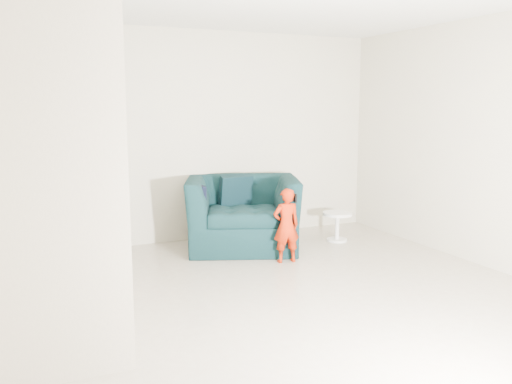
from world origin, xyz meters
The scene contains 9 objects.
floor centered at (0.00, 0.00, 0.00)m, with size 5.50×5.50×0.00m, color gray.
back_wall centered at (0.00, 2.75, 1.35)m, with size 5.00×5.00×0.00m, color beige.
armchair centered at (0.38, 2.12, 0.44)m, with size 1.35×1.18×0.88m, color black.
toddler centered at (0.58, 1.32, 0.42)m, with size 0.31×0.20×0.84m, color #930E04.
side_table centered at (1.62, 1.89, 0.26)m, with size 0.38×0.38×0.38m.
staircase centered at (-2.00, 0.55, 0.95)m, with size 1.02×3.03×3.62m.
cushion centered at (0.39, 2.37, 0.68)m, with size 0.41×0.12×0.39m, color black.
throw centered at (-0.20, 2.12, 0.55)m, with size 0.05×0.51×0.57m, color black.
phone centered at (0.67, 1.28, 0.73)m, with size 0.02×0.05×0.10m, color black.
Camera 1 is at (-2.15, -3.96, 1.77)m, focal length 38.00 mm.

